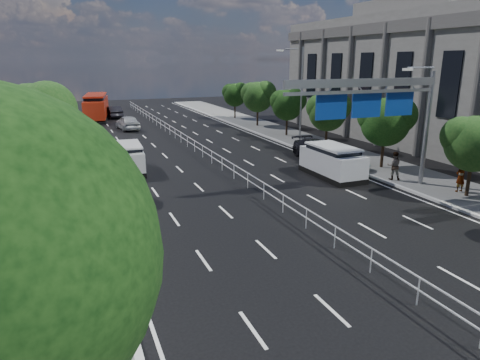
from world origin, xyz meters
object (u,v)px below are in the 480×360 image
parked_car_dark (316,150)px  red_bus (96,106)px  overhead_gantry (379,100)px  pedestrian_a (461,177)px  pedestrian_b (394,166)px  near_car_dark (114,112)px  near_car_silver (128,122)px  white_minivan (128,158)px  toilet_sign (48,274)px  parked_car_teal (337,158)px  silver_minivan (332,162)px

parked_car_dark → red_bus: bearing=117.5°
overhead_gantry → parked_car_dark: bearing=80.1°
red_bus → pedestrian_a: red_bus is taller
overhead_gantry → pedestrian_a: bearing=-25.9°
red_bus → pedestrian_b: red_bus is taller
overhead_gantry → near_car_dark: overhead_gantry is taller
near_car_silver → pedestrian_a: pedestrian_a is taller
white_minivan → red_bus: size_ratio=0.42×
toilet_sign → parked_car_teal: (19.25, 15.99, -2.20)m
white_minivan → red_bus: (0.05, 30.47, 0.75)m
near_car_silver → silver_minivan: silver_minivan is taller
red_bus → near_car_silver: (2.62, -10.78, -0.92)m
near_car_silver → pedestrian_a: bearing=107.7°
red_bus → white_minivan: bearing=-82.3°
red_bus → near_car_dark: 2.64m
overhead_gantry → pedestrian_a: overhead_gantry is taller
near_car_silver → near_car_dark: (-0.27, 11.55, -0.02)m
silver_minivan → parked_car_dark: (1.80, 5.00, -0.29)m
near_car_dark → parked_car_dark: size_ratio=0.91×
toilet_sign → white_minivan: toilet_sign is taller
toilet_sign → near_car_silver: bearing=79.9°
toilet_sign → overhead_gantry: (17.69, 10.05, 2.66)m
red_bus → parked_car_teal: (14.64, -35.28, -1.00)m
silver_minivan → near_car_silver: bearing=110.9°
white_minivan → parked_car_teal: (14.69, -4.81, -0.25)m
near_car_dark → overhead_gantry: bearing=101.5°
toilet_sign → parked_car_dark: bearing=44.6°
overhead_gantry → parked_car_dark: (1.56, 8.95, -4.82)m
white_minivan → near_car_dark: 31.33m
overhead_gantry → near_car_dark: (-10.73, 41.99, -4.80)m
red_bus → pedestrian_a: bearing=-60.0°
near_car_silver → silver_minivan: (10.22, -26.49, 0.25)m
white_minivan → red_bus: 30.48m
near_car_silver → parked_car_teal: bearing=109.0°
pedestrian_b → white_minivan: bearing=-0.2°
red_bus → near_car_silver: bearing=-68.6°
toilet_sign → near_car_dark: size_ratio=0.89×
toilet_sign → overhead_gantry: bearing=29.6°
pedestrian_a → toilet_sign: bearing=19.5°
near_car_dark → parked_car_teal: size_ratio=0.91×
silver_minivan → pedestrian_a: size_ratio=2.84×
silver_minivan → parked_car_teal: (1.80, 1.99, -0.33)m
silver_minivan → toilet_sign: bearing=-141.5°
near_car_dark → silver_minivan: size_ratio=0.93×
red_bus → overhead_gantry: bearing=-64.7°
white_minivan → parked_car_dark: 14.80m
parked_car_teal → parked_car_dark: size_ratio=1.00×
parked_car_teal → pedestrian_b: pedestrian_b is taller
red_bus → pedestrian_b: bearing=-60.5°
parked_car_teal → pedestrian_a: bearing=-75.5°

